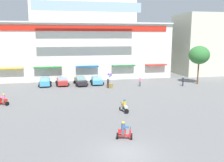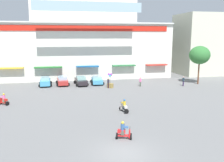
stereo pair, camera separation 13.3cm
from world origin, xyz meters
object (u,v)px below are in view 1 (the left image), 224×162
at_px(pedestrian_0, 183,81).
at_px(scooter_rider_0, 124,107).
at_px(plaza_tree_1, 199,55).
at_px(pedestrian_1, 140,81).
at_px(parked_car_1, 62,81).
at_px(parked_car_0, 45,81).
at_px(pedestrian_2, 108,82).
at_px(parked_car_2, 81,81).
at_px(scooter_rider_4, 124,132).
at_px(balloon_vendor_cart, 110,81).
at_px(parked_car_3, 97,80).
at_px(scooter_rider_1, 3,100).

bearing_deg(pedestrian_0, scooter_rider_0, -137.96).
distance_m(plaza_tree_1, pedestrian_1, 11.60).
height_order(parked_car_1, pedestrian_0, pedestrian_0).
bearing_deg(scooter_rider_0, parked_car_1, 111.89).
bearing_deg(parked_car_0, pedestrian_2, -20.58).
bearing_deg(parked_car_2, scooter_rider_4, -85.23).
height_order(parked_car_0, scooter_rider_4, scooter_rider_4).
distance_m(parked_car_2, balloon_vendor_cart, 5.74).
relative_size(plaza_tree_1, parked_car_1, 1.56).
height_order(scooter_rider_4, pedestrian_0, pedestrian_0).
height_order(parked_car_0, balloon_vendor_cart, balloon_vendor_cart).
distance_m(scooter_rider_4, pedestrian_1, 21.89).
bearing_deg(parked_car_3, parked_car_1, 176.52).
bearing_deg(scooter_rider_4, balloon_vendor_cart, 82.50).
relative_size(scooter_rider_4, balloon_vendor_cart, 0.63).
distance_m(parked_car_1, balloon_vendor_cart, 8.78).
xyz_separation_m(parked_car_0, parked_car_1, (2.92, 0.17, -0.01)).
xyz_separation_m(parked_car_2, pedestrian_1, (9.91, -3.23, 0.13)).
relative_size(parked_car_1, scooter_rider_4, 2.81).
bearing_deg(scooter_rider_1, parked_car_3, 40.22).
bearing_deg(parked_car_1, balloon_vendor_cart, -27.03).
distance_m(scooter_rider_4, pedestrian_0, 24.57).
bearing_deg(scooter_rider_1, scooter_rider_4, -46.14).
relative_size(scooter_rider_1, pedestrian_0, 0.91).
height_order(scooter_rider_0, balloon_vendor_cart, balloon_vendor_cart).
bearing_deg(parked_car_1, parked_car_2, -11.27).
bearing_deg(scooter_rider_1, scooter_rider_0, -22.04).
distance_m(scooter_rider_1, pedestrian_0, 28.28).
relative_size(parked_car_0, parked_car_1, 0.95).
bearing_deg(scooter_rider_4, scooter_rider_0, 75.98).
height_order(parked_car_3, pedestrian_2, pedestrian_2).
relative_size(parked_car_2, pedestrian_2, 2.75).
distance_m(plaza_tree_1, scooter_rider_1, 32.21).
relative_size(parked_car_3, scooter_rider_4, 2.60).
height_order(scooter_rider_4, pedestrian_1, pedestrian_1).
distance_m(parked_car_2, scooter_rider_1, 14.97).
bearing_deg(scooter_rider_0, pedestrian_1, 65.18).
relative_size(parked_car_0, scooter_rider_0, 2.71).
distance_m(parked_car_0, parked_car_1, 2.92).
bearing_deg(scooter_rider_0, scooter_rider_1, 157.96).
xyz_separation_m(pedestrian_0, pedestrian_2, (-12.94, 0.94, -0.00)).
distance_m(plaza_tree_1, parked_car_3, 18.65).
height_order(parked_car_1, scooter_rider_1, parked_car_1).
height_order(parked_car_0, scooter_rider_1, parked_car_0).
bearing_deg(pedestrian_1, parked_car_0, 167.00).
height_order(plaza_tree_1, scooter_rider_4, plaza_tree_1).
xyz_separation_m(parked_car_3, balloon_vendor_cart, (1.73, -3.62, 0.37)).
xyz_separation_m(parked_car_1, scooter_rider_4, (5.14, -24.27, -0.14)).
distance_m(parked_car_1, pedestrian_2, 8.52).
bearing_deg(parked_car_2, parked_car_3, 5.14).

